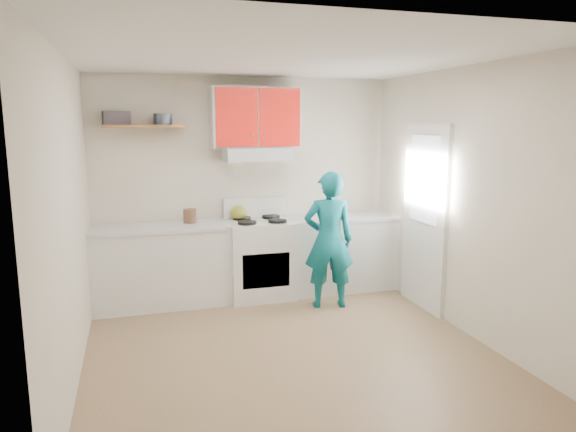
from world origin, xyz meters
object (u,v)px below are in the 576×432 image
object	(u,v)px
tin	(163,119)
person	(329,240)
stove	(260,259)
kettle	(238,213)
crock	(190,217)

from	to	relation	value
tin	person	bearing A→B (deg)	-23.32
stove	person	size ratio (longest dim) A/B	0.60
kettle	person	bearing A→B (deg)	-28.74
kettle	crock	xyz separation A→B (m)	(-0.58, -0.05, -0.01)
crock	person	xyz separation A→B (m)	(1.46, -0.67, -0.22)
tin	crock	world-z (taller)	tin
stove	person	world-z (taller)	person
stove	kettle	world-z (taller)	kettle
stove	tin	distance (m)	1.96
kettle	crock	bearing A→B (deg)	-165.09
tin	crock	distance (m)	1.14
kettle	person	distance (m)	1.16
kettle	crock	size ratio (longest dim) A/B	1.10
stove	kettle	size ratio (longest dim) A/B	4.65
stove	person	distance (m)	0.92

